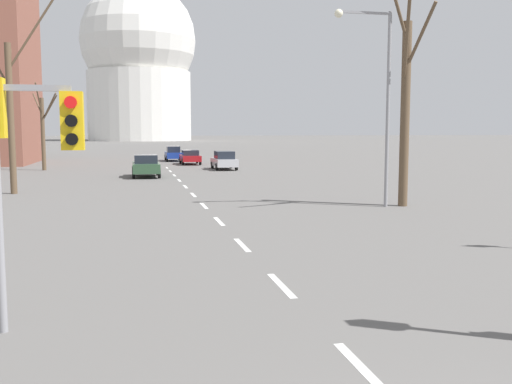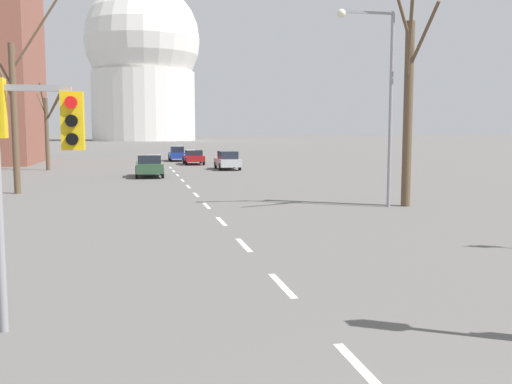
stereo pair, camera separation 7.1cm
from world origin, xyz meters
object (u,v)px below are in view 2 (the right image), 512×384
at_px(street_lamp_right, 381,87).
at_px(sedan_mid_centre, 149,165).
at_px(traffic_signal_near_left, 24,139).
at_px(sedan_near_left, 194,157).
at_px(sedan_near_right, 227,160).
at_px(sedan_far_left, 177,153).

relative_size(street_lamp_right, sedan_mid_centre, 1.90).
relative_size(traffic_signal_near_left, street_lamp_right, 0.51).
height_order(sedan_near_left, sedan_near_right, sedan_near_right).
xyz_separation_m(traffic_signal_near_left, sedan_near_right, (9.57, 39.01, -2.42)).
height_order(street_lamp_right, sedan_near_left, street_lamp_right).
height_order(street_lamp_right, sedan_near_right, street_lamp_right).
xyz_separation_m(street_lamp_right, sedan_mid_centre, (-9.47, 18.89, -4.36)).
xyz_separation_m(sedan_mid_centre, sedan_far_left, (3.53, 21.78, -0.01)).
xyz_separation_m(traffic_signal_near_left, sedan_mid_centre, (2.71, 32.18, -2.38)).
bearing_deg(traffic_signal_near_left, sedan_near_left, 81.04).
bearing_deg(street_lamp_right, traffic_signal_near_left, -132.50).
distance_m(sedan_near_right, sedan_mid_centre, 9.68).
xyz_separation_m(sedan_near_left, sedan_near_right, (2.14, -8.12, 0.04)).
height_order(traffic_signal_near_left, sedan_far_left, traffic_signal_near_left).
height_order(sedan_near_left, sedan_mid_centre, sedan_mid_centre).
relative_size(traffic_signal_near_left, sedan_near_right, 0.94).
bearing_deg(sedan_near_right, traffic_signal_near_left, -103.78).
bearing_deg(street_lamp_right, sedan_mid_centre, 116.63).
bearing_deg(street_lamp_right, sedan_near_right, 95.81).
relative_size(sedan_mid_centre, sedan_far_left, 0.97).
relative_size(street_lamp_right, sedan_far_left, 1.84).
xyz_separation_m(street_lamp_right, sedan_near_left, (-4.75, 33.84, -4.44)).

